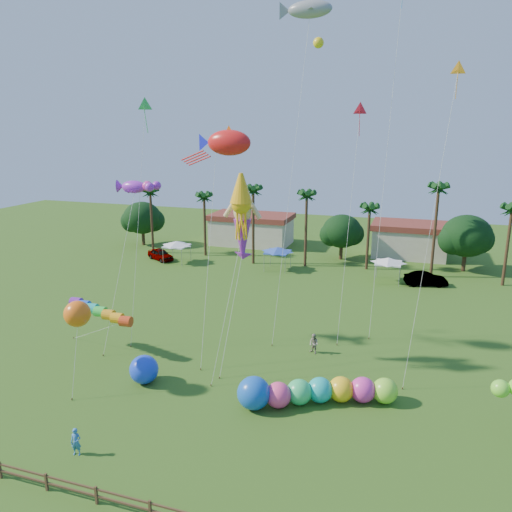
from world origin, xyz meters
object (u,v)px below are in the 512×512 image
(spectator_b, at_px, (314,344))
(caterpillar_inflatable, at_px, (312,392))
(spectator_a, at_px, (76,442))
(car_a, at_px, (161,254))
(car_b, at_px, (426,279))
(blue_ball, at_px, (144,369))

(spectator_b, bearing_deg, caterpillar_inflatable, -50.06)
(spectator_b, bearing_deg, spectator_a, -91.28)
(spectator_a, bearing_deg, caterpillar_inflatable, 25.07)
(caterpillar_inflatable, bearing_deg, car_a, 108.95)
(car_a, distance_m, car_b, 35.30)
(spectator_a, relative_size, blue_ball, 0.79)
(spectator_a, xyz_separation_m, blue_ball, (-0.63, 8.49, 0.22))
(caterpillar_inflatable, bearing_deg, blue_ball, 160.63)
(spectator_b, height_order, caterpillar_inflatable, caterpillar_inflatable)
(spectator_b, bearing_deg, blue_ball, -111.89)
(car_a, relative_size, caterpillar_inflatable, 0.44)
(caterpillar_inflatable, relative_size, blue_ball, 5.02)
(blue_ball, bearing_deg, car_a, 116.94)
(car_a, xyz_separation_m, blue_ball, (15.88, -31.24, 0.27))
(car_b, xyz_separation_m, spectator_b, (-8.72, -21.97, 0.05))
(car_b, xyz_separation_m, blue_ball, (-19.42, -30.63, 0.25))
(car_b, height_order, spectator_a, spectator_a)
(spectator_a, distance_m, spectator_b, 19.89)
(spectator_b, relative_size, caterpillar_inflatable, 0.16)
(car_b, distance_m, spectator_a, 43.40)
(car_b, bearing_deg, caterpillar_inflatable, 153.17)
(spectator_a, relative_size, spectator_b, 0.97)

